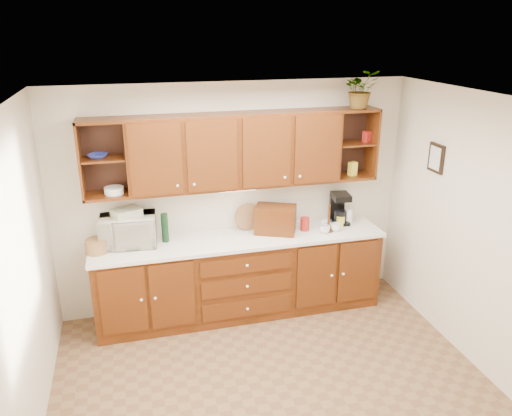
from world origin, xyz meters
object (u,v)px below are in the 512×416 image
microwave (128,230)px  potted_plant (361,89)px  bread_box (275,219)px  coffee_maker (339,208)px

microwave → potted_plant: bearing=3.8°
potted_plant → bread_box: bearing=-176.8°
potted_plant → coffee_maker: bearing=161.3°
bread_box → coffee_maker: bearing=31.5°
microwave → bread_box: microwave is taller
coffee_maker → potted_plant: potted_plant is taller
microwave → bread_box: 1.61m
coffee_maker → bread_box: bearing=-165.7°
microwave → potted_plant: potted_plant is taller
coffee_maker → potted_plant: bearing=-11.5°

